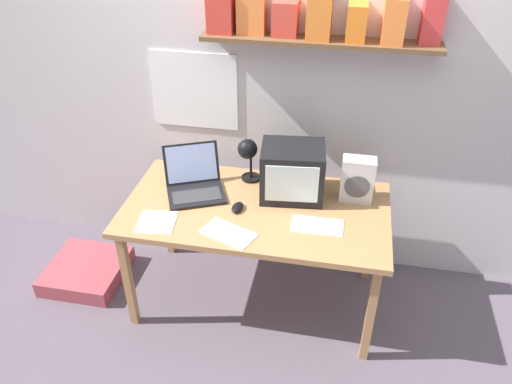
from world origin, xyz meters
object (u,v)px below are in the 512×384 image
object	(u,v)px
loose_paper_near_monitor	(157,222)
printed_handout	(317,226)
crt_monitor	(292,172)
desk_lamp	(248,153)
loose_paper_near_laptop	(228,233)
floor_cushion	(87,271)
corner_desk	(256,215)
computer_mouse	(237,207)
juice_glass	(186,164)
space_heater	(357,180)
laptop	(194,181)

from	to	relation	value
loose_paper_near_monitor	printed_handout	distance (m)	0.87
crt_monitor	desk_lamp	xyz separation A→B (m)	(-0.27, 0.06, 0.06)
loose_paper_near_laptop	floor_cushion	distance (m)	1.27
loose_paper_near_monitor	floor_cushion	bearing A→B (deg)	161.98
crt_monitor	floor_cushion	xyz separation A→B (m)	(-1.34, -0.20, -0.82)
corner_desk	loose_paper_near_monitor	bearing A→B (deg)	-153.71
computer_mouse	loose_paper_near_laptop	world-z (taller)	computer_mouse
juice_glass	space_heater	bearing A→B (deg)	-5.72
printed_handout	space_heater	bearing A→B (deg)	57.08
desk_lamp	space_heater	bearing A→B (deg)	-0.21
corner_desk	printed_handout	xyz separation A→B (m)	(0.36, -0.11, 0.06)
corner_desk	desk_lamp	xyz separation A→B (m)	(-0.09, 0.23, 0.28)
space_heater	loose_paper_near_laptop	bearing A→B (deg)	-145.35
desk_lamp	computer_mouse	size ratio (longest dim) A/B	2.76
desk_lamp	juice_glass	distance (m)	0.45
corner_desk	printed_handout	size ratio (longest dim) A/B	5.33
space_heater	printed_handout	xyz separation A→B (m)	(-0.19, -0.29, -0.13)
desk_lamp	computer_mouse	bearing A→B (deg)	-87.30
crt_monitor	corner_desk	bearing A→B (deg)	-143.97
space_heater	computer_mouse	size ratio (longest dim) A/B	2.44
crt_monitor	computer_mouse	xyz separation A→B (m)	(-0.28, -0.21, -0.14)
desk_lamp	floor_cushion	size ratio (longest dim) A/B	0.63
crt_monitor	loose_paper_near_laptop	bearing A→B (deg)	-128.87
desk_lamp	floor_cushion	distance (m)	1.41
crt_monitor	printed_handout	size ratio (longest dim) A/B	1.37
laptop	loose_paper_near_monitor	xyz separation A→B (m)	(-0.11, -0.35, -0.06)
loose_paper_near_monitor	printed_handout	size ratio (longest dim) A/B	0.82
laptop	desk_lamp	world-z (taller)	desk_lamp
desk_lamp	space_heater	distance (m)	0.65
juice_glass	space_heater	xyz separation A→B (m)	(1.05, -0.11, 0.08)
desk_lamp	loose_paper_near_monitor	size ratio (longest dim) A/B	1.32
corner_desk	loose_paper_near_laptop	size ratio (longest dim) A/B	4.66
loose_paper_near_laptop	floor_cushion	bearing A→B (deg)	167.60
juice_glass	loose_paper_near_laptop	world-z (taller)	juice_glass
laptop	floor_cushion	size ratio (longest dim) A/B	0.90
space_heater	computer_mouse	distance (m)	0.70
corner_desk	floor_cushion	distance (m)	1.31
crt_monitor	laptop	size ratio (longest dim) A/B	0.88
floor_cushion	desk_lamp	bearing A→B (deg)	13.80
juice_glass	computer_mouse	bearing A→B (deg)	-39.56
laptop	loose_paper_near_monitor	size ratio (longest dim) A/B	1.90
laptop	printed_handout	distance (m)	0.78
corner_desk	laptop	distance (m)	0.42
space_heater	floor_cushion	distance (m)	1.90
space_heater	loose_paper_near_monitor	xyz separation A→B (m)	(-1.05, -0.43, -0.13)
juice_glass	printed_handout	bearing A→B (deg)	-24.88
laptop	loose_paper_near_laptop	bearing A→B (deg)	-75.29
crt_monitor	computer_mouse	bearing A→B (deg)	-148.81
crt_monitor	printed_handout	xyz separation A→B (m)	(0.18, -0.28, -0.15)
loose_paper_near_monitor	computer_mouse	bearing A→B (deg)	26.22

